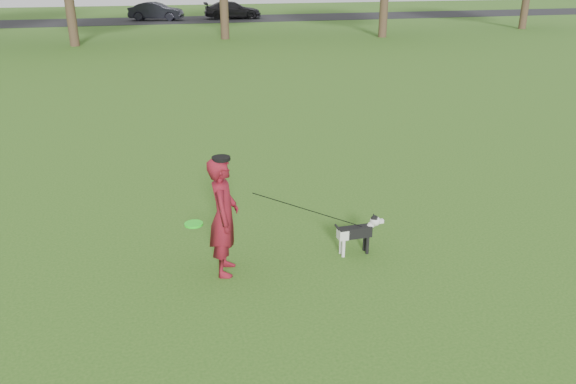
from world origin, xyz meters
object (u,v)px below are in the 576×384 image
object	(u,v)px
dog	(359,231)
man	(224,217)
car_mid	(156,11)
car_right	(233,10)

from	to	relation	value
dog	man	bearing A→B (deg)	-179.64
man	car_mid	xyz separation A→B (m)	(1.36, 39.61, -0.10)
dog	car_mid	world-z (taller)	car_mid
man	dog	bearing A→B (deg)	-75.49
car_right	man	bearing A→B (deg)	174.27
car_right	dog	bearing A→B (deg)	176.89
man	dog	world-z (taller)	man
dog	car_mid	bearing A→B (deg)	90.73
man	car_right	bearing A→B (deg)	3.72
car_mid	car_right	size ratio (longest dim) A/B	0.90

